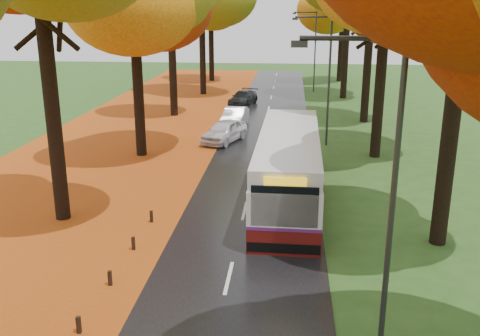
# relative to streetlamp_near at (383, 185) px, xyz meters

# --- Properties ---
(road) EXTENTS (6.50, 90.00, 0.04)m
(road) POSITION_rel_streetlamp_near_xyz_m (-3.95, 17.00, -4.69)
(road) COLOR black
(road) RESTS_ON ground
(centre_line) EXTENTS (0.12, 90.00, 0.01)m
(centre_line) POSITION_rel_streetlamp_near_xyz_m (-3.95, 17.00, -4.67)
(centre_line) COLOR silver
(centre_line) RESTS_ON road
(leaf_verge) EXTENTS (12.00, 90.00, 0.02)m
(leaf_verge) POSITION_rel_streetlamp_near_xyz_m (-12.95, 17.00, -4.70)
(leaf_verge) COLOR maroon
(leaf_verge) RESTS_ON ground
(leaf_drift) EXTENTS (0.90, 90.00, 0.01)m
(leaf_drift) POSITION_rel_streetlamp_near_xyz_m (-7.00, 17.00, -4.67)
(leaf_drift) COLOR #C15413
(leaf_drift) RESTS_ON road
(streetlamp_near) EXTENTS (2.45, 0.18, 8.00)m
(streetlamp_near) POSITION_rel_streetlamp_near_xyz_m (0.00, 0.00, 0.00)
(streetlamp_near) COLOR #333538
(streetlamp_near) RESTS_ON ground
(streetlamp_mid) EXTENTS (2.45, 0.18, 8.00)m
(streetlamp_mid) POSITION_rel_streetlamp_near_xyz_m (0.00, 22.00, 0.00)
(streetlamp_mid) COLOR #333538
(streetlamp_mid) RESTS_ON ground
(streetlamp_far) EXTENTS (2.45, 0.18, 8.00)m
(streetlamp_far) POSITION_rel_streetlamp_near_xyz_m (0.00, 44.00, 0.00)
(streetlamp_far) COLOR #333538
(streetlamp_far) RESTS_ON ground
(bus) EXTENTS (2.87, 11.75, 3.08)m
(bus) POSITION_rel_streetlamp_near_xyz_m (-2.11, 11.55, -3.06)
(bus) COLOR #500E0C
(bus) RESTS_ON road
(car_white) EXTENTS (3.02, 4.52, 1.43)m
(car_white) POSITION_rel_streetlamp_near_xyz_m (-6.30, 22.04, -3.96)
(car_white) COLOR silver
(car_white) RESTS_ON road
(car_silver) EXTENTS (1.83, 4.35, 1.40)m
(car_silver) POSITION_rel_streetlamp_near_xyz_m (-6.10, 26.53, -3.98)
(car_silver) COLOR #ADB0B6
(car_silver) RESTS_ON road
(car_dark) EXTENTS (2.72, 4.59, 1.25)m
(car_dark) POSITION_rel_streetlamp_near_xyz_m (-6.30, 35.62, -4.05)
(car_dark) COLOR black
(car_dark) RESTS_ON road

